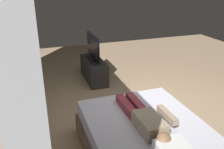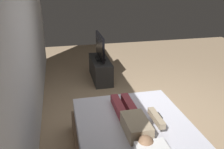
% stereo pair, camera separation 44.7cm
% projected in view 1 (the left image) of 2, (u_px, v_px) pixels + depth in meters
% --- Properties ---
extents(ground_plane, '(10.00, 10.00, 0.00)m').
position_uv_depth(ground_plane, '(150.00, 115.00, 4.30)').
color(ground_plane, tan).
extents(back_wall, '(6.40, 0.10, 2.80)m').
position_uv_depth(back_wall, '(28.00, 42.00, 3.54)').
color(back_wall, silver).
rests_on(back_wall, ground).
extents(bed, '(1.94, 1.54, 0.54)m').
position_uv_depth(bed, '(147.00, 143.00, 3.18)').
color(bed, brown).
rests_on(bed, ground).
extents(person, '(1.26, 0.46, 0.18)m').
position_uv_depth(person, '(146.00, 119.00, 3.06)').
color(person, tan).
rests_on(person, bed).
extents(remote, '(0.15, 0.04, 0.02)m').
position_uv_depth(remote, '(167.00, 112.00, 3.35)').
color(remote, black).
rests_on(remote, bed).
extents(tv_stand, '(1.10, 0.40, 0.50)m').
position_uv_depth(tv_stand, '(94.00, 70.00, 5.67)').
color(tv_stand, '#2D2D2D').
rests_on(tv_stand, ground).
extents(tv, '(0.88, 0.20, 0.59)m').
position_uv_depth(tv, '(93.00, 48.00, 5.46)').
color(tv, black).
rests_on(tv, tv_stand).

